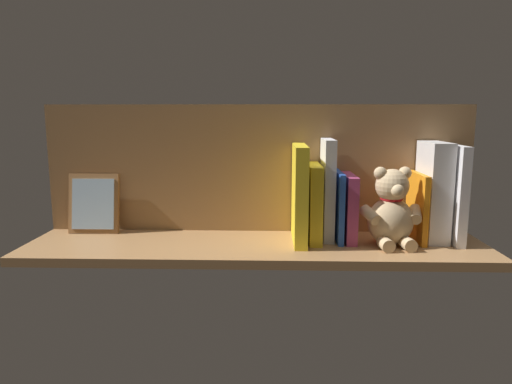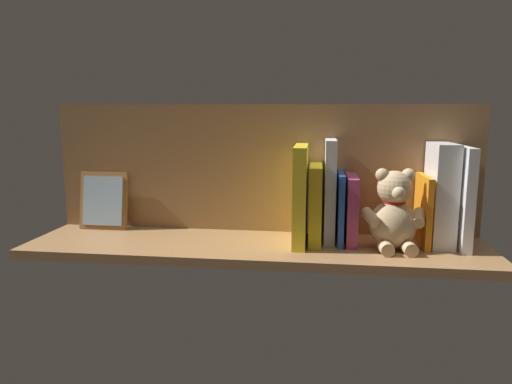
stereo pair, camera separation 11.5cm
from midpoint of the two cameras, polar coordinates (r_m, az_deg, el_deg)
name	(u,v)px [view 1 (the left image)]	position (r cm, az deg, el deg)	size (l,w,h in cm)	color
ground_plane	(256,246)	(118.32, -2.80, -6.76)	(115.31, 29.27, 2.20)	#A87A4C
shelf_back_panel	(257,169)	(126.70, -2.43, 2.87)	(115.31, 1.50, 34.66)	olive
book_0	(452,193)	(124.88, 20.63, -0.20)	(2.34, 15.75, 24.56)	silver
dictionary_thick_white	(433,191)	(124.35, 18.54, 0.04)	(5.37, 13.62, 25.21)	white
book_1	(417,207)	(123.43, 16.72, -1.79)	(1.43, 14.91, 17.37)	orange
teddy_bear	(391,211)	(116.83, 13.64, -2.33)	(15.80, 13.26, 19.56)	#D1B284
book_2	(348,207)	(120.22, 8.63, -1.89)	(2.69, 14.77, 16.94)	#B23F72
book_3	(338,206)	(119.89, 7.36, -1.71)	(1.40, 14.70, 17.68)	blue
book_4	(327,189)	(119.94, 6.08, 0.31)	(2.71, 12.62, 25.86)	silver
book_5	(314,202)	(118.70, 4.40, -1.32)	(3.11, 15.84, 19.53)	yellow
book_6	(300,194)	(116.76, 2.59, -0.23)	(3.17, 18.64, 24.54)	yellow
picture_frame_leaning	(94,204)	(135.48, -21.66, -1.35)	(13.64, 4.21, 16.27)	#9E6B3D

